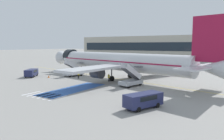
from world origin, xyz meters
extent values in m
plane|color=gray|center=(0.00, 0.00, 0.00)|extent=(600.00, 600.00, 0.00)
cube|color=gold|center=(-0.57, -0.42, 0.00)|extent=(79.27, 18.39, 0.01)
cube|color=#2856A8|center=(-0.57, -14.87, 0.00)|extent=(4.46, 13.72, 0.01)
cube|color=silver|center=(-4.17, -20.82, 0.00)|extent=(0.44, 3.60, 0.01)
cube|color=silver|center=(-2.97, -20.82, 0.00)|extent=(0.44, 3.60, 0.01)
cube|color=silver|center=(-1.77, -20.82, 0.00)|extent=(0.44, 3.60, 0.01)
cube|color=silver|center=(-0.57, -20.82, 0.00)|extent=(0.44, 3.60, 0.01)
cube|color=silver|center=(0.63, -20.82, 0.00)|extent=(0.44, 3.60, 0.01)
cube|color=silver|center=(1.83, -20.82, 0.00)|extent=(0.44, 3.60, 0.01)
cylinder|color=silver|center=(-0.57, -0.42, 3.97)|extent=(37.24, 12.23, 3.98)
cone|color=silver|center=(-20.87, 4.25, 3.97)|extent=(5.14, 4.78, 3.90)
cone|color=silver|center=(20.51, -5.26, 3.97)|extent=(6.67, 5.06, 3.82)
cylinder|color=black|center=(-17.96, 3.58, 4.47)|extent=(3.23, 4.45, 4.02)
cube|color=maroon|center=(-0.57, -0.42, 4.17)|extent=(34.35, 11.64, 0.24)
cube|color=silver|center=(0.82, -9.67, 3.37)|extent=(6.19, 16.97, 0.44)
cylinder|color=#38383D|center=(-0.36, -7.96, 2.11)|extent=(3.01, 2.55, 2.02)
cube|color=silver|center=(4.72, 7.30, 3.37)|extent=(10.40, 17.23, 0.44)
cylinder|color=#38383D|center=(2.91, 6.28, 2.11)|extent=(3.01, 2.55, 2.02)
cube|color=maroon|center=(19.64, -5.06, 8.69)|extent=(5.51, 1.60, 7.46)
cube|color=silver|center=(18.21, -8.61, 4.17)|extent=(4.92, 7.01, 0.24)
cube|color=silver|center=(19.91, -1.24, 4.17)|extent=(4.92, 7.01, 0.24)
cylinder|color=#38383D|center=(-13.29, 2.50, 2.00)|extent=(0.20, 0.20, 3.15)
cylinder|color=black|center=(-13.29, 2.50, 0.42)|extent=(0.88, 0.46, 0.84)
cylinder|color=#38383D|center=(0.43, -3.82, 1.96)|extent=(0.24, 0.24, 2.82)
cylinder|color=black|center=(0.43, -3.82, 0.55)|extent=(1.21, 0.83, 1.10)
cylinder|color=#38383D|center=(1.81, 2.21, 1.96)|extent=(0.24, 0.24, 2.82)
cylinder|color=black|center=(1.81, 2.21, 0.55)|extent=(1.21, 0.83, 1.10)
cube|color=#ADB2BA|center=(-11.59, -2.59, 0.70)|extent=(3.22, 5.17, 0.70)
cylinder|color=black|center=(-12.12, -0.75, 0.35)|extent=(0.37, 0.73, 0.70)
cylinder|color=black|center=(-10.30, -1.17, 0.35)|extent=(0.37, 0.73, 0.70)
cylinder|color=black|center=(-12.88, -4.02, 0.35)|extent=(0.37, 0.73, 0.70)
cylinder|color=black|center=(-11.05, -4.44, 0.35)|extent=(0.37, 0.73, 0.70)
cube|color=#4C4C51|center=(-11.59, -2.59, 2.10)|extent=(2.32, 4.37, 2.24)
cube|color=#4C4C51|center=(-11.08, -0.37, 3.15)|extent=(1.85, 1.44, 0.12)
cube|color=silver|center=(-12.34, -2.42, 2.57)|extent=(1.07, 4.41, 2.94)
cube|color=silver|center=(-10.84, -2.77, 2.57)|extent=(1.07, 4.41, 2.94)
cube|color=#ADB2BA|center=(6.58, -6.77, 0.70)|extent=(3.22, 5.17, 0.70)
cylinder|color=black|center=(6.05, -4.92, 0.35)|extent=(0.37, 0.73, 0.70)
cylinder|color=black|center=(7.87, -5.34, 0.35)|extent=(0.37, 0.73, 0.70)
cylinder|color=black|center=(5.30, -8.20, 0.35)|extent=(0.37, 0.73, 0.70)
cylinder|color=black|center=(7.12, -8.62, 0.35)|extent=(0.37, 0.73, 0.70)
cube|color=#4C4C51|center=(6.58, -6.77, 2.28)|extent=(2.33, 4.38, 2.59)
cube|color=#4C4C51|center=(7.09, -4.55, 3.50)|extent=(1.85, 1.44, 0.12)
cube|color=silver|center=(5.83, -6.60, 2.75)|extent=(1.08, 4.47, 3.27)
cube|color=silver|center=(7.33, -6.94, 2.75)|extent=(1.08, 4.47, 3.27)
cube|color=#38383D|center=(8.01, 21.44, 0.78)|extent=(3.49, 9.27, 0.60)
cube|color=silver|center=(7.52, 25.83, 1.28)|extent=(2.58, 2.26, 1.60)
cube|color=black|center=(7.41, 26.83, 1.60)|extent=(1.99, 0.26, 0.70)
cylinder|color=#B7BCC4|center=(8.06, 21.04, 2.31)|extent=(3.13, 6.47, 2.45)
cylinder|color=gold|center=(8.06, 21.04, 2.31)|extent=(2.52, 0.62, 2.50)
cylinder|color=black|center=(6.39, 25.30, 0.48)|extent=(0.38, 0.99, 0.96)
cylinder|color=black|center=(8.75, 25.56, 0.48)|extent=(0.38, 0.99, 0.96)
cylinder|color=black|center=(6.89, 20.80, 0.48)|extent=(0.38, 0.99, 0.96)
cylinder|color=black|center=(9.25, 21.07, 0.48)|extent=(0.38, 0.99, 0.96)
cylinder|color=black|center=(7.16, 18.31, 0.48)|extent=(0.38, 0.99, 0.96)
cylinder|color=black|center=(9.52, 18.57, 0.48)|extent=(0.38, 0.99, 0.96)
cube|color=#1E234C|center=(14.53, -18.97, 1.09)|extent=(3.76, 5.39, 1.54)
cube|color=black|center=(14.53, -18.97, 1.43)|extent=(2.90, 3.32, 0.55)
cylinder|color=black|center=(14.75, -20.75, 0.32)|extent=(0.43, 0.67, 0.64)
cylinder|color=black|center=(13.10, -20.06, 0.32)|extent=(0.43, 0.67, 0.64)
cylinder|color=black|center=(15.96, -17.88, 0.32)|extent=(0.43, 0.67, 0.64)
cylinder|color=black|center=(14.31, -17.18, 0.32)|extent=(0.43, 0.67, 0.64)
cube|color=#1E234C|center=(-19.46, -8.90, 1.07)|extent=(4.15, 4.89, 1.50)
cube|color=black|center=(-19.46, -8.90, 1.40)|extent=(3.05, 3.19, 0.54)
cylinder|color=black|center=(-17.92, -9.58, 0.32)|extent=(0.52, 0.64, 0.64)
cylinder|color=black|center=(-19.44, -10.58, 0.32)|extent=(0.52, 0.64, 0.64)
cylinder|color=black|center=(-19.47, -7.23, 0.32)|extent=(0.52, 0.64, 0.64)
cylinder|color=black|center=(-20.99, -8.23, 0.32)|extent=(0.52, 0.64, 0.64)
cylinder|color=black|center=(-7.92, -4.81, 0.40)|extent=(0.14, 0.14, 0.80)
cylinder|color=black|center=(-8.09, -4.78, 0.40)|extent=(0.14, 0.14, 0.80)
cube|color=yellow|center=(-8.01, -4.80, 1.11)|extent=(0.45, 0.29, 0.63)
cube|color=silver|center=(-8.01, -4.80, 1.11)|extent=(0.46, 0.30, 0.06)
sphere|color=#9E704C|center=(-8.01, -4.80, 1.53)|extent=(0.22, 0.22, 0.22)
cylinder|color=#2D2D33|center=(0.11, -4.58, 0.39)|extent=(0.14, 0.14, 0.78)
cylinder|color=#2D2D33|center=(0.26, -4.50, 0.39)|extent=(0.14, 0.14, 0.78)
cube|color=yellow|center=(0.19, -4.54, 1.09)|extent=(0.47, 0.39, 0.62)
cube|color=silver|center=(0.19, -4.54, 1.09)|extent=(0.49, 0.40, 0.06)
sphere|color=brown|center=(0.19, -4.54, 1.50)|extent=(0.21, 0.21, 0.21)
cone|color=orange|center=(-14.92, -7.56, 0.28)|extent=(0.51, 0.51, 0.57)
cylinder|color=white|center=(-14.92, -7.56, 0.31)|extent=(0.28, 0.28, 0.07)
cube|color=#B2AD9E|center=(-7.44, 70.88, 6.26)|extent=(111.84, 12.00, 12.53)
cube|color=#19232D|center=(-7.44, 64.83, 6.89)|extent=(107.36, 0.10, 4.38)
camera|label=1|loc=(25.11, -43.06, 7.71)|focal=35.00mm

